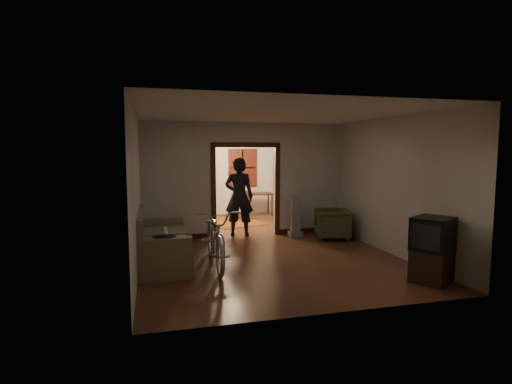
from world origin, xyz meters
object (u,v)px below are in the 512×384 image
object	(u,v)px
sofa	(160,237)
locker	(186,191)
bicycle	(216,237)
person	(239,197)
armchair	(332,224)
desk	(257,204)

from	to	relation	value
sofa	locker	bearing A→B (deg)	79.23
bicycle	sofa	bearing A→B (deg)	159.72
sofa	person	size ratio (longest dim) A/B	1.13
bicycle	person	size ratio (longest dim) A/B	1.07
armchair	person	xyz separation A→B (m)	(-2.09, 0.92, 0.61)
sofa	armchair	distance (m)	4.21
bicycle	armchair	xyz separation A→B (m)	(3.06, 1.56, -0.19)
locker	desk	size ratio (longest dim) A/B	1.75
person	locker	xyz separation A→B (m)	(-1.06, 3.13, -0.12)
sofa	bicycle	size ratio (longest dim) A/B	1.05
locker	armchair	bearing A→B (deg)	-34.31
bicycle	desk	world-z (taller)	bicycle
armchair	locker	size ratio (longest dim) A/B	0.47
person	desk	bearing A→B (deg)	-93.83
sofa	armchair	size ratio (longest dim) A/B	2.74
bicycle	desk	bearing A→B (deg)	69.31
armchair	sofa	bearing A→B (deg)	-57.74
person	desk	size ratio (longest dim) A/B	1.99
armchair	locker	world-z (taller)	locker
sofa	desk	size ratio (longest dim) A/B	2.24
desk	locker	bearing A→B (deg)	-172.51
armchair	desk	xyz separation A→B (m)	(-0.85, 3.86, -0.00)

